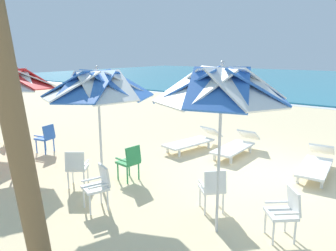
% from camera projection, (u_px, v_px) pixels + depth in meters
% --- Properties ---
extents(ground_plane, '(80.00, 80.00, 0.00)m').
position_uv_depth(ground_plane, '(264.00, 174.00, 8.13)').
color(ground_plane, beige).
extents(beach_umbrella_0, '(2.17, 2.17, 2.88)m').
position_uv_depth(beach_umbrella_0, '(222.00, 87.00, 4.96)').
color(beach_umbrella_0, silver).
rests_on(beach_umbrella_0, ground).
extents(plastic_chair_0, '(0.63, 0.63, 0.87)m').
position_uv_depth(plastic_chair_0, '(213.00, 187.00, 6.10)').
color(plastic_chair_0, white).
rests_on(plastic_chair_0, ground).
extents(plastic_chair_1, '(0.63, 0.63, 0.87)m').
position_uv_depth(plastic_chair_1, '(285.00, 210.00, 5.21)').
color(plastic_chair_1, white).
rests_on(plastic_chair_1, ground).
extents(beach_umbrella_1, '(2.29, 2.29, 2.73)m').
position_uv_depth(beach_umbrella_1, '(98.00, 85.00, 6.57)').
color(beach_umbrella_1, silver).
rests_on(beach_umbrella_1, ground).
extents(plastic_chair_2, '(0.57, 0.59, 0.87)m').
position_uv_depth(plastic_chair_2, '(98.00, 184.00, 6.23)').
color(plastic_chair_2, white).
rests_on(plastic_chair_2, ground).
extents(plastic_chair_3, '(0.51, 0.49, 0.87)m').
position_uv_depth(plastic_chair_3, '(130.00, 161.00, 7.59)').
color(plastic_chair_3, '#2D8C4C').
rests_on(plastic_chair_3, ground).
extents(plastic_chair_4, '(0.62, 0.63, 0.87)m').
position_uv_depth(plastic_chair_4, '(77.00, 166.00, 7.22)').
color(plastic_chair_4, white).
rests_on(plastic_chair_4, ground).
extents(beach_umbrella_2, '(2.34, 2.34, 2.65)m').
position_uv_depth(beach_umbrella_2, '(10.00, 80.00, 8.44)').
color(beach_umbrella_2, silver).
rests_on(beach_umbrella_2, ground).
extents(plastic_chair_5, '(0.54, 0.52, 0.87)m').
position_uv_depth(plastic_chair_5, '(46.00, 137.00, 9.73)').
color(plastic_chair_5, blue).
rests_on(plastic_chair_5, ground).
extents(plastic_chair_6, '(0.50, 0.52, 0.87)m').
position_uv_depth(plastic_chair_6, '(9.00, 129.00, 10.74)').
color(plastic_chair_6, white).
rests_on(plastic_chair_6, ground).
extents(sun_lounger_0, '(0.78, 2.19, 0.62)m').
position_uv_depth(sun_lounger_0, '(316.00, 164.00, 8.02)').
color(sun_lounger_0, white).
rests_on(sun_lounger_0, ground).
extents(sun_lounger_1, '(0.66, 2.15, 0.62)m').
position_uv_depth(sun_lounger_1, '(236.00, 145.00, 9.57)').
color(sun_lounger_1, white).
rests_on(sun_lounger_1, ground).
extents(sun_lounger_2, '(1.07, 2.23, 0.62)m').
position_uv_depth(sun_lounger_2, '(193.00, 141.00, 10.09)').
color(sun_lounger_2, white).
rests_on(sun_lounger_2, ground).
extents(palm_tree_2, '(3.00, 2.97, 5.04)m').
position_uv_depth(palm_tree_2, '(2.00, 27.00, 3.35)').
color(palm_tree_2, brown).
rests_on(palm_tree_2, ground).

